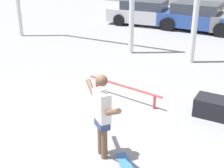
# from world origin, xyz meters

# --- Properties ---
(ground_plane) EXTENTS (36.00, 36.00, 0.00)m
(ground_plane) POSITION_xyz_m (0.00, 0.00, 0.00)
(ground_plane) COLOR gray
(skateboarder) EXTENTS (1.25, 0.99, 1.74)m
(skateboarder) POSITION_xyz_m (1.13, -0.45, 0.97)
(skateboarder) COLOR brown
(skateboarder) RESTS_ON ground_plane
(skateboard) EXTENTS (0.71, 0.74, 0.08)m
(skateboard) POSITION_xyz_m (1.73, -0.61, 0.06)
(skateboard) COLOR #2D66B2
(skateboard) RESTS_ON ground_plane
(grind_rail) EXTENTS (2.34, 0.45, 0.41)m
(grind_rail) POSITION_xyz_m (0.37, 2.08, 0.32)
(grind_rail) COLOR red
(grind_rail) RESTS_ON ground_plane
(parked_car_silver) EXTENTS (4.26, 2.05, 1.32)m
(parked_car_silver) POSITION_xyz_m (-2.63, 11.06, 0.64)
(parked_car_silver) COLOR #B7BABF
(parked_car_silver) RESTS_ON ground_plane
(parked_car_blue) EXTENTS (4.20, 2.10, 1.37)m
(parked_car_blue) POSITION_xyz_m (0.19, 11.15, 0.67)
(parked_car_blue) COLOR #284793
(parked_car_blue) RESTS_ON ground_plane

